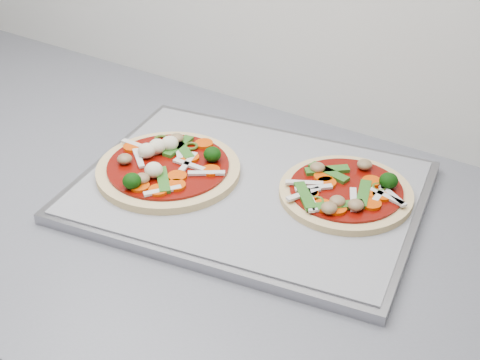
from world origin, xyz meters
The scene contains 5 objects.
countertop centered at (0.00, 1.30, 0.88)m, with size 3.60×0.60×0.04m, color slate.
baking_tray centered at (-0.24, 1.36, 0.91)m, with size 0.44×0.32×0.01m, color gray.
parchment centered at (-0.24, 1.36, 0.92)m, with size 0.42×0.30×0.00m, color gray.
pizza_left centered at (-0.35, 1.33, 0.93)m, with size 0.23×0.23×0.03m.
pizza_right centered at (-0.13, 1.41, 0.92)m, with size 0.22×0.22×0.03m.
Camera 1 is at (0.14, 0.75, 1.40)m, focal length 50.00 mm.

